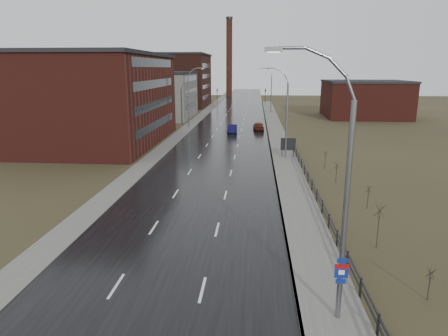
% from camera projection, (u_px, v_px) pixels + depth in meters
% --- Properties ---
extents(road, '(14.00, 300.00, 0.06)m').
position_uv_depth(road, '(229.00, 130.00, 75.07)').
color(road, black).
rests_on(road, ground).
extents(sidewalk_right, '(3.20, 180.00, 0.18)m').
position_uv_depth(sidewalk_right, '(284.00, 159.00, 50.23)').
color(sidewalk_right, '#595651').
rests_on(sidewalk_right, ground).
extents(curb_right, '(0.16, 180.00, 0.18)m').
position_uv_depth(curb_right, '(272.00, 159.00, 50.34)').
color(curb_right, slate).
rests_on(curb_right, ground).
extents(sidewalk_left, '(2.40, 260.00, 0.12)m').
position_uv_depth(sidewalk_left, '(186.00, 129.00, 75.69)').
color(sidewalk_left, '#595651').
rests_on(sidewalk_left, ground).
extents(warehouse_near, '(22.44, 28.56, 13.50)m').
position_uv_depth(warehouse_near, '(85.00, 99.00, 60.53)').
color(warehouse_near, '#471914').
rests_on(warehouse_near, ground).
extents(warehouse_mid, '(16.32, 20.40, 10.50)m').
position_uv_depth(warehouse_mid, '(157.00, 95.00, 92.58)').
color(warehouse_mid, slate).
rests_on(warehouse_mid, ground).
extents(warehouse_far, '(26.52, 24.48, 15.50)m').
position_uv_depth(warehouse_far, '(164.00, 80.00, 121.36)').
color(warehouse_far, '#331611').
rests_on(warehouse_far, ground).
extents(building_right, '(18.36, 16.32, 8.50)m').
position_uv_depth(building_right, '(365.00, 99.00, 93.01)').
color(building_right, '#471914').
rests_on(building_right, ground).
extents(smokestack, '(2.70, 2.70, 30.70)m').
position_uv_depth(smokestack, '(229.00, 57.00, 158.80)').
color(smokestack, '#331611').
rests_on(smokestack, ground).
extents(streetlight_main, '(3.91, 0.29, 12.11)m').
position_uv_depth(streetlight_main, '(339.00, 194.00, 16.87)').
color(streetlight_main, slate).
rests_on(streetlight_main, ground).
extents(streetlight_right_mid, '(3.36, 0.28, 11.35)m').
position_uv_depth(streetlight_right_mid, '(285.00, 113.00, 49.80)').
color(streetlight_right_mid, slate).
rests_on(streetlight_right_mid, ground).
extents(streetlight_left, '(3.36, 0.28, 11.35)m').
position_uv_depth(streetlight_left, '(190.00, 97.00, 76.18)').
color(streetlight_left, slate).
rests_on(streetlight_left, ground).
extents(streetlight_right_far, '(3.36, 0.28, 11.35)m').
position_uv_depth(streetlight_right_far, '(270.00, 90.00, 102.02)').
color(streetlight_right_far, slate).
rests_on(streetlight_right_far, ground).
extents(guardrail, '(0.10, 53.05, 1.10)m').
position_uv_depth(guardrail, '(318.00, 196.00, 33.81)').
color(guardrail, black).
rests_on(guardrail, ground).
extents(shrub_b, '(0.42, 0.44, 1.74)m').
position_uv_depth(shrub_b, '(430.00, 283.00, 19.69)').
color(shrub_b, '#382D23').
rests_on(shrub_b, ground).
extents(shrub_c, '(0.70, 0.74, 3.00)m').
position_uv_depth(shrub_c, '(379.00, 225.00, 25.25)').
color(shrub_c, '#382D23').
rests_on(shrub_c, ground).
extents(shrub_d, '(0.48, 0.50, 2.01)m').
position_uv_depth(shrub_d, '(368.00, 196.00, 32.63)').
color(shrub_d, '#382D23').
rests_on(shrub_d, ground).
extents(shrub_e, '(0.51, 0.53, 2.13)m').
position_uv_depth(shrub_e, '(336.00, 172.00, 39.84)').
color(shrub_e, '#382D23').
rests_on(shrub_e, ground).
extents(shrub_f, '(0.49, 0.52, 2.07)m').
position_uv_depth(shrub_f, '(325.00, 159.00, 45.68)').
color(shrub_f, '#382D23').
rests_on(shrub_f, ground).
extents(billboard, '(1.91, 0.17, 2.64)m').
position_uv_depth(billboard, '(288.00, 145.00, 50.82)').
color(billboard, black).
rests_on(billboard, ground).
extents(traffic_light_left, '(0.58, 2.73, 5.30)m').
position_uv_depth(traffic_light_left, '(217.00, 89.00, 132.59)').
color(traffic_light_left, black).
rests_on(traffic_light_left, ground).
extents(traffic_light_right, '(0.58, 2.73, 5.30)m').
position_uv_depth(traffic_light_right, '(265.00, 89.00, 131.37)').
color(traffic_light_right, black).
rests_on(traffic_light_right, ground).
extents(car_near, '(1.77, 4.73, 1.54)m').
position_uv_depth(car_near, '(232.00, 129.00, 70.41)').
color(car_near, '#0D0A36').
rests_on(car_near, ground).
extents(car_far, '(2.12, 4.68, 1.56)m').
position_uv_depth(car_far, '(259.00, 126.00, 73.87)').
color(car_far, '#49190C').
rests_on(car_far, ground).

